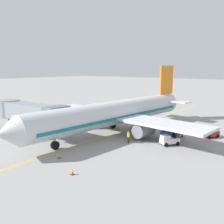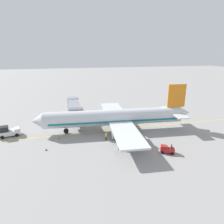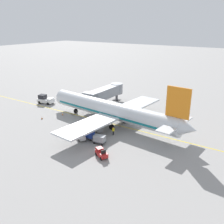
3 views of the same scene
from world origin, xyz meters
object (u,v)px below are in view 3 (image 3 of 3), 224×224
Objects in this scene: baggage_cart_front at (89,135)px; safety_cone_nose_right at (63,114)px; ground_crew_wing_walker at (113,131)px; baggage_tug_lead at (101,153)px; baggage_cart_second_in_train at (99,139)px; safety_cone_nose_left at (42,118)px; pushback_tractor at (45,100)px; baggage_tug_trailing at (81,136)px; jet_bridge at (105,93)px; parked_airliner at (112,111)px; ground_crew_loader at (86,124)px.

baggage_cart_front reaches higher than safety_cone_nose_right.
baggage_tug_lead is at bearing -160.06° from ground_crew_wing_walker.
baggage_tug_lead is at bearing -140.56° from baggage_cart_second_in_train.
ground_crew_wing_walker is at bearing -84.77° from safety_cone_nose_left.
safety_cone_nose_left is at bearing -136.47° from pushback_tractor.
safety_cone_nose_right is (11.09, 19.39, -0.42)m from baggage_tug_lead.
baggage_tug_trailing is 0.93× the size of baggage_cart_front.
baggage_cart_second_in_train is at bearing -114.12° from safety_cone_nose_right.
baggage_tug_lead reaches higher than baggage_cart_front.
baggage_tug_trailing is at bearing 65.57° from baggage_tug_lead.
safety_cone_nose_left is at bearing 73.05° from baggage_tug_lead.
ground_crew_wing_walker is at bearing -104.74° from pushback_tractor.
jet_bridge reaches higher than baggage_cart_second_in_train.
jet_bridge is 16.81m from pushback_tractor.
parked_airliner is 13.57× the size of baggage_tug_trailing.
safety_cone_nose_right is (2.80, 16.39, -0.66)m from ground_crew_wing_walker.
pushback_tractor reaches higher than safety_cone_nose_left.
ground_crew_loader is 2.86× the size of safety_cone_nose_right.
jet_bridge is 3.13× the size of pushback_tractor.
baggage_cart_front is (-18.70, -9.12, -2.51)m from jet_bridge.
baggage_tug_trailing is at bearing 98.31° from baggage_cart_second_in_train.
parked_airliner is 13.47× the size of baggage_tug_lead.
pushback_tractor is 2.81× the size of ground_crew_wing_walker.
parked_airliner reaches higher than jet_bridge.
baggage_cart_front is 1.00× the size of baggage_cart_second_in_train.
pushback_tractor is 2.81× the size of ground_crew_loader.
parked_airliner is at bearing 1.91° from baggage_cart_front.
jet_bridge is 15.93m from ground_crew_loader.
jet_bridge is 20.96m from baggage_cart_front.
baggage_tug_trailing is at bearing -103.04° from safety_cone_nose_left.
baggage_cart_second_in_train is at bearing -98.55° from safety_cone_nose_left.
jet_bridge is at bearing 41.30° from parked_airliner.
parked_airliner is at bearing -67.92° from safety_cone_nose_left.
pushback_tractor is 1.60× the size of baggage_cart_second_in_train.
jet_bridge is 27.53m from baggage_tug_lead.
baggage_tug_trailing reaches higher than safety_cone_nose_right.
baggage_cart_front is 5.39m from ground_crew_loader.
baggage_tug_trailing is 1.63× the size of ground_crew_wing_walker.
jet_bridge is 21.37m from baggage_tug_trailing.
jet_bridge is at bearing 32.09° from baggage_cart_second_in_train.
parked_airliner is 13.39m from jet_bridge.
safety_cone_nose_right is (7.28, 16.26, -0.66)m from baggage_cart_second_in_train.
jet_bridge reaches higher than baggage_tug_trailing.
safety_cone_nose_left is 5.02m from safety_cone_nose_right.
safety_cone_nose_left is (2.78, 18.47, -0.66)m from baggage_cart_second_in_train.
pushback_tractor is 26.48m from baggage_cart_front.
safety_cone_nose_left is at bearing 81.45° from baggage_cart_second_in_train.
baggage_cart_second_in_train is at bearing -160.91° from parked_airliner.
pushback_tractor is at bearing 116.75° from jet_bridge.
safety_cone_nose_left is (3.36, 14.49, -0.42)m from baggage_tug_trailing.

